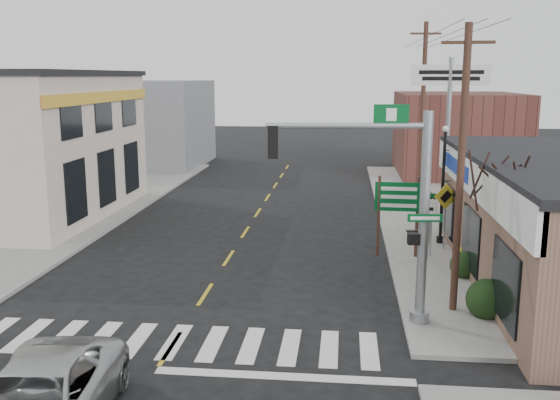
# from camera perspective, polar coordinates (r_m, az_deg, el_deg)

# --- Properties ---
(ground) EXTENTS (140.00, 140.00, 0.00)m
(ground) POSITION_cam_1_polar(r_m,az_deg,el_deg) (16.43, -9.99, -13.22)
(ground) COLOR black
(ground) RESTS_ON ground
(sidewalk_right) EXTENTS (6.00, 38.00, 0.13)m
(sidewalk_right) POSITION_cam_1_polar(r_m,az_deg,el_deg) (28.55, 15.29, -2.69)
(sidewalk_right) COLOR gray
(sidewalk_right) RESTS_ON ground
(sidewalk_left) EXTENTS (6.00, 38.00, 0.13)m
(sidewalk_left) POSITION_cam_1_polar(r_m,az_deg,el_deg) (31.13, -19.49, -1.80)
(sidewalk_left) COLOR gray
(sidewalk_left) RESTS_ON ground
(center_line) EXTENTS (0.12, 56.00, 0.01)m
(center_line) POSITION_cam_1_polar(r_m,az_deg,el_deg) (23.74, -4.73, -5.30)
(center_line) COLOR gold
(center_line) RESTS_ON ground
(crosswalk) EXTENTS (11.00, 2.20, 0.01)m
(crosswalk) POSITION_cam_1_polar(r_m,az_deg,el_deg) (16.78, -9.61, -12.65)
(crosswalk) COLOR silver
(crosswalk) RESTS_ON ground
(bldg_distant_right) EXTENTS (8.00, 10.00, 5.60)m
(bldg_distant_right) POSITION_cam_1_polar(r_m,az_deg,el_deg) (45.19, 15.83, 5.84)
(bldg_distant_right) COLOR brown
(bldg_distant_right) RESTS_ON ground
(bldg_distant_left) EXTENTS (9.00, 10.00, 6.40)m
(bldg_distant_left) POSITION_cam_1_polar(r_m,az_deg,el_deg) (48.93, -12.37, 6.86)
(bldg_distant_left) COLOR slate
(bldg_distant_left) RESTS_ON ground
(traffic_signal_pole) EXTENTS (4.67, 0.37, 5.92)m
(traffic_signal_pole) POSITION_cam_1_polar(r_m,az_deg,el_deg) (16.83, 10.73, 0.44)
(traffic_signal_pole) COLOR #92939A
(traffic_signal_pole) RESTS_ON sidewalk_right
(guide_sign) EXTENTS (1.73, 0.14, 3.03)m
(guide_sign) POSITION_cam_1_polar(r_m,az_deg,el_deg) (23.39, 10.76, -0.48)
(guide_sign) COLOR #472C21
(guide_sign) RESTS_ON sidewalk_right
(fire_hydrant) EXTENTS (0.22, 0.22, 0.71)m
(fire_hydrant) POSITION_cam_1_polar(r_m,az_deg,el_deg) (23.03, 16.31, -4.93)
(fire_hydrant) COLOR yellow
(fire_hydrant) RESTS_ON sidewalk_right
(ped_crossing_sign) EXTENTS (1.01, 0.07, 2.59)m
(ped_crossing_sign) POSITION_cam_1_polar(r_m,az_deg,el_deg) (24.82, 14.90, -0.37)
(ped_crossing_sign) COLOR gray
(ped_crossing_sign) RESTS_ON sidewalk_right
(lamp_post) EXTENTS (0.61, 0.48, 4.72)m
(lamp_post) POSITION_cam_1_polar(r_m,az_deg,el_deg) (25.55, 14.83, 2.16)
(lamp_post) COLOR black
(lamp_post) RESTS_ON sidewalk_right
(dance_center_sign) EXTENTS (3.51, 0.22, 7.46)m
(dance_center_sign) POSITION_cam_1_polar(r_m,az_deg,el_deg) (29.82, 15.22, 8.82)
(dance_center_sign) COLOR gray
(dance_center_sign) RESTS_ON sidewalk_right
(bare_tree) EXTENTS (2.63, 2.63, 5.26)m
(bare_tree) POSITION_cam_1_polar(r_m,az_deg,el_deg) (18.94, 19.39, 3.06)
(bare_tree) COLOR black
(bare_tree) RESTS_ON sidewalk_right
(shrub_front) EXTENTS (1.20, 1.20, 0.90)m
(shrub_front) POSITION_cam_1_polar(r_m,az_deg,el_deg) (18.70, 18.44, -8.64)
(shrub_front) COLOR #183B18
(shrub_front) RESTS_ON sidewalk_right
(shrub_back) EXTENTS (0.96, 0.96, 0.72)m
(shrub_back) POSITION_cam_1_polar(r_m,az_deg,el_deg) (22.02, 16.49, -5.75)
(shrub_back) COLOR black
(shrub_back) RESTS_ON sidewalk_right
(utility_pole_near) EXTENTS (1.40, 0.21, 8.04)m
(utility_pole_near) POSITION_cam_1_polar(r_m,az_deg,el_deg) (17.98, 16.20, 2.79)
(utility_pole_near) COLOR #4D3C28
(utility_pole_near) RESTS_ON sidewalk_right
(utility_pole_far) EXTENTS (1.64, 0.25, 9.43)m
(utility_pole_far) POSITION_cam_1_polar(r_m,az_deg,el_deg) (34.77, 12.90, 8.05)
(utility_pole_far) COLOR #413522
(utility_pole_far) RESTS_ON sidewalk_right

